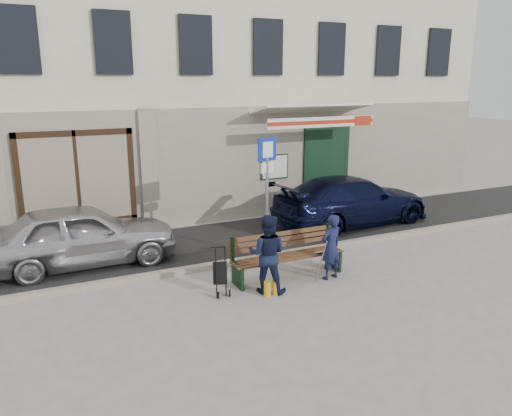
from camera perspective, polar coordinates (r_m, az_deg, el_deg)
ground at (r=9.93m, az=3.22°, el=-8.92°), size 80.00×80.00×0.00m
asphalt_lane at (r=12.56m, az=-3.55°, el=-3.80°), size 60.00×3.20×0.01m
curb at (r=11.15m, az=-0.47°, el=-5.88°), size 60.00×0.18×0.12m
building at (r=17.05m, az=-10.87°, el=17.72°), size 20.00×8.27×10.00m
car_silver at (r=11.42m, az=-19.34°, el=-2.93°), size 4.03×1.63×1.37m
car_navy at (r=14.10m, az=10.90°, el=0.84°), size 4.79×2.23×1.35m
parking_sign at (r=11.03m, az=1.27°, el=3.41°), size 0.50×0.15×2.71m
bench at (r=10.19m, az=3.42°, el=-5.52°), size 2.40×1.17×0.98m
man at (r=10.17m, az=8.57°, el=-4.42°), size 0.55×0.42×1.35m
woman at (r=9.42m, az=1.29°, el=-5.26°), size 0.94×0.90×1.52m
stroller at (r=9.45m, az=-4.11°, el=-7.55°), size 0.32×0.42×0.91m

